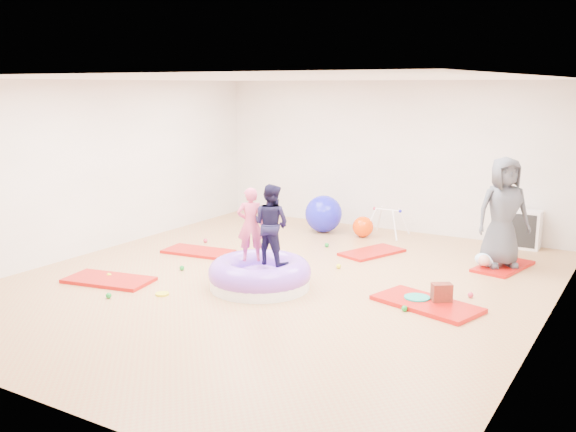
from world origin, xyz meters
The scene contains 19 objects.
room centered at (0.00, 0.00, 1.40)m, with size 7.01×8.01×2.81m.
gym_mat_front_left centered at (-2.05, -1.19, 0.03)m, with size 1.22×0.61×0.05m, color #B3070A.
gym_mat_mid_left centered at (-1.97, 0.70, 0.02)m, with size 1.13×0.56×0.05m, color #B3070A.
gym_mat_center_back centered at (0.51, 2.13, 0.02)m, with size 1.07×0.54×0.04m, color #B3070A.
gym_mat_right centered at (2.13, 0.14, 0.03)m, with size 1.32×0.66×0.05m, color #B3070A.
gym_mat_rear_right centered at (2.55, 2.38, 0.02)m, with size 1.10×0.55×0.05m, color #B3070A.
inflatable_cushion centered at (-0.08, -0.31, 0.17)m, with size 1.41×1.41×0.44m.
child_pink centered at (-0.23, -0.30, 0.91)m, with size 0.37×0.24×1.02m, color #D8496E.
child_navy centered at (0.08, -0.28, 0.95)m, with size 0.53×0.41×1.08m, color black.
adult_caregiver centered at (2.51, 2.33, 0.87)m, with size 0.80×0.52×1.64m, color #3E4148.
infant centered at (2.35, 2.15, 0.16)m, with size 0.36×0.37×0.21m.
ball_pit_balls centered at (-0.30, 0.14, 0.04)m, with size 4.88×3.90×0.08m.
exercise_ball_blue centered at (-0.92, 3.13, 0.35)m, with size 0.69×0.69×0.69m, color #1A19D3.
exercise_ball_orange centered at (-0.11, 3.14, 0.19)m, with size 0.38×0.38×0.38m, color #F83C00.
infant_play_gym centered at (0.25, 3.38, 0.34)m, with size 0.67×0.64×0.51m.
cube_shelf centered at (2.49, 3.79, 0.33)m, with size 0.66×0.32×0.66m.
balance_disc centered at (1.97, 0.21, 0.04)m, with size 0.33×0.33×0.07m, color #10A088.
backpack centered at (2.27, 0.26, 0.14)m, with size 0.25×0.15×0.28m, color #B7351C.
yellow_toy centered at (-1.01, -1.24, 0.01)m, with size 0.18×0.18×0.03m, color yellow.
Camera 1 is at (4.56, -7.31, 2.72)m, focal length 40.00 mm.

